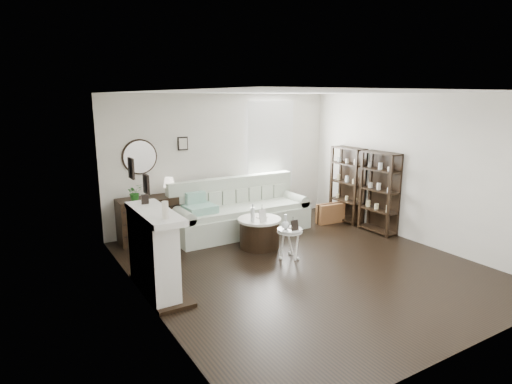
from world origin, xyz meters
TOP-DOWN VIEW (x-y plane):
  - room at (0.73, 2.70)m, footprint 5.50×5.50m
  - fireplace at (-2.32, 0.30)m, footprint 0.50×1.40m
  - shelf_unit_far at (2.33, 1.55)m, footprint 0.30×0.80m
  - shelf_unit_near at (2.33, 0.65)m, footprint 0.30×0.80m
  - sofa at (-0.02, 2.08)m, footprint 2.74×0.95m
  - quilt at (-0.91, 1.95)m, footprint 0.58×0.48m
  - suitcase at (1.94, 1.62)m, footprint 0.64×0.25m
  - dresser at (-1.66, 2.47)m, footprint 1.23×0.53m
  - table_lamp at (-1.30, 2.47)m, footprint 0.22×0.22m
  - potted_plant at (-1.96, 2.42)m, footprint 0.33×0.31m
  - drum_table at (-0.15, 1.10)m, footprint 0.77×0.77m
  - pedestal_table at (0.00, 0.39)m, footprint 0.42×0.42m
  - eiffel_drum at (-0.06, 1.15)m, footprint 0.15×0.15m
  - bottle_drum at (-0.34, 1.01)m, footprint 0.07×0.07m
  - card_frame_drum at (-0.20, 0.91)m, footprint 0.17×0.10m
  - eiffel_ped at (0.09, 0.41)m, footprint 0.11×0.11m
  - flask_ped at (-0.07, 0.41)m, footprint 0.14×0.14m
  - card_frame_ped at (0.02, 0.28)m, footprint 0.13×0.06m

SIDE VIEW (x-z plane):
  - suitcase at x=1.94m, z-range 0.00..0.41m
  - drum_table at x=-0.15m, z-range 0.00..0.54m
  - sofa at x=-0.02m, z-range -0.18..0.88m
  - dresser at x=-1.66m, z-range 0.00..0.82m
  - pedestal_table at x=0.00m, z-range 0.21..0.72m
  - fireplace at x=-2.32m, z-range -0.38..1.46m
  - eiffel_ped at x=0.09m, z-range 0.51..0.67m
  - card_frame_ped at x=0.02m, z-range 0.51..0.68m
  - quilt at x=-0.91m, z-range 0.55..0.69m
  - flask_ped at x=-0.07m, z-range 0.51..0.76m
  - eiffel_drum at x=-0.06m, z-range 0.53..0.74m
  - card_frame_drum at x=-0.20m, z-range 0.53..0.75m
  - bottle_drum at x=-0.34m, z-range 0.53..0.84m
  - shelf_unit_far at x=2.33m, z-range 0.00..1.60m
  - shelf_unit_near at x=2.33m, z-range 0.00..1.60m
  - potted_plant at x=-1.96m, z-range 0.82..1.11m
  - table_lamp at x=-1.30m, z-range 0.82..1.16m
  - room at x=0.73m, z-range -1.15..4.35m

